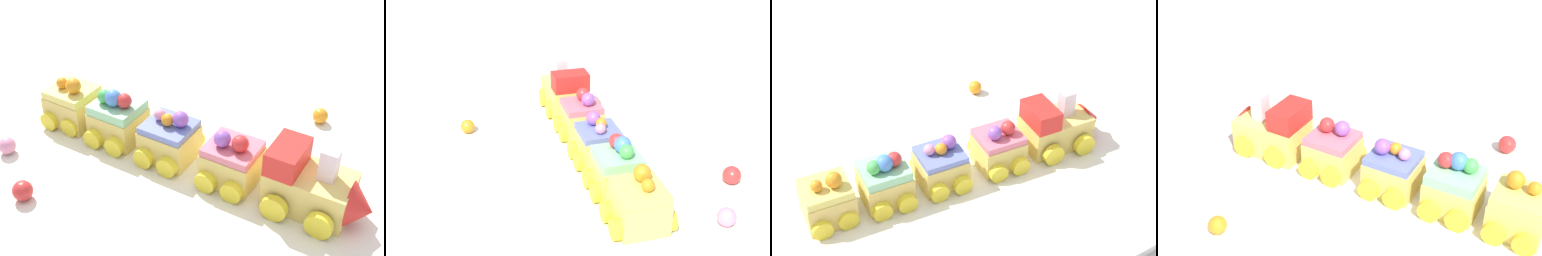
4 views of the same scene
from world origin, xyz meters
TOP-DOWN VIEW (x-y plane):
  - ground_plane at (0.00, 0.00)m, footprint 10.00×10.00m
  - display_board at (0.00, 0.00)m, footprint 0.62×0.42m
  - cake_train_locomotive at (0.15, -0.00)m, footprint 0.12×0.08m
  - cake_car_strawberry at (0.05, 0.01)m, footprint 0.06×0.08m
  - cake_car_blueberry at (-0.03, 0.01)m, footprint 0.06×0.08m
  - cake_car_mint at (-0.11, 0.02)m, footprint 0.06×0.08m
  - cake_car_lemon at (-0.18, 0.03)m, footprint 0.06×0.08m
  - gumball_pink at (-0.21, -0.06)m, footprint 0.02×0.02m
  - gumball_orange at (0.11, 0.16)m, footprint 0.02×0.02m
  - gumball_red at (-0.14, -0.12)m, footprint 0.02×0.02m

SIDE VIEW (x-z plane):
  - ground_plane at x=0.00m, z-range 0.00..0.00m
  - display_board at x=0.00m, z-range 0.00..0.01m
  - gumball_orange at x=0.11m, z-range 0.01..0.03m
  - gumball_pink at x=-0.21m, z-range 0.01..0.03m
  - gumball_red at x=-0.14m, z-range 0.01..0.04m
  - cake_car_blueberry at x=-0.03m, z-range 0.00..0.07m
  - cake_car_strawberry at x=0.05m, z-range 0.00..0.07m
  - cake_car_lemon at x=-0.18m, z-range 0.00..0.07m
  - cake_car_mint at x=-0.11m, z-range 0.00..0.08m
  - cake_train_locomotive at x=0.15m, z-range 0.00..0.08m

